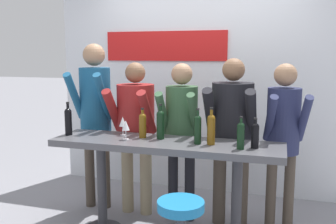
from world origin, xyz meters
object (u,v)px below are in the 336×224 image
object	(u,v)px
wine_bottle_3	(68,120)
wine_glass_0	(126,126)
person_far_left	(95,107)
wine_bottle_4	(211,128)
person_left	(136,123)
wine_bottle_2	(160,123)
person_center_left	(181,124)
person_center_right	(283,128)
wine_bottle_0	(241,134)
tasting_table	(165,159)
person_center	(232,125)
wine_glass_1	(123,122)
wine_bottle_5	(255,134)
wine_bottle_1	(143,124)
wine_bottle_6	(198,128)

from	to	relation	value
wine_bottle_3	wine_glass_0	world-z (taller)	wine_bottle_3
person_far_left	wine_bottle_4	distance (m)	1.45
person_left	wine_bottle_2	xyz separation A→B (m)	(0.40, -0.40, 0.09)
person_left	person_center_left	size ratio (longest dim) A/B	1.00
person_far_left	person_center_right	distance (m)	1.95
wine_bottle_0	wine_bottle_4	bearing A→B (deg)	161.78
person_left	wine_glass_0	distance (m)	0.54
tasting_table	wine_bottle_2	bearing A→B (deg)	134.22
wine_bottle_4	person_center	bearing A→B (deg)	76.72
person_center	wine_bottle_2	distance (m)	0.72
wine_bottle_4	person_far_left	bearing A→B (deg)	159.70
person_far_left	wine_glass_1	world-z (taller)	person_far_left
person_center	wine_bottle_5	distance (m)	0.56
person_center	wine_bottle_3	size ratio (longest dim) A/B	5.21
person_far_left	person_left	size ratio (longest dim) A/B	1.12
person_center_right	wine_bottle_0	distance (m)	0.68
person_far_left	wine_glass_0	size ratio (longest dim) A/B	10.18
person_far_left	person_left	world-z (taller)	person_far_left
person_far_left	wine_bottle_5	distance (m)	1.80
person_center_left	person_center	distance (m)	0.50
tasting_table	wine_bottle_5	distance (m)	0.83
person_far_left	person_center	xyz separation A→B (m)	(1.47, -0.02, -0.12)
person_far_left	wine_bottle_1	size ratio (longest dim) A/B	6.53
person_left	wine_bottle_1	size ratio (longest dim) A/B	5.83
person_left	wine_glass_1	world-z (taller)	person_left
person_center_left	wine_glass_1	size ratio (longest dim) A/B	9.06
wine_bottle_2	wine_glass_1	bearing A→B (deg)	173.12
wine_bottle_0	wine_bottle_6	bearing A→B (deg)	168.64
person_center_right	wine_bottle_3	world-z (taller)	person_center_right
person_center_left	wine_bottle_6	world-z (taller)	person_center_left
person_center	wine_bottle_6	bearing A→B (deg)	-114.40
person_center_left	wine_bottle_4	bearing A→B (deg)	-51.76
person_center_right	wine_bottle_2	world-z (taller)	person_center_right
wine_bottle_5	wine_glass_1	size ratio (longest dim) A/B	1.43
person_far_left	wine_glass_0	bearing A→B (deg)	-48.18
person_left	wine_glass_0	bearing A→B (deg)	-76.02
wine_bottle_4	wine_bottle_5	size ratio (longest dim) A/B	1.26
wine_glass_1	wine_bottle_0	bearing A→B (deg)	-10.61
person_left	wine_bottle_1	xyz separation A→B (m)	(0.23, -0.40, 0.07)
person_far_left	wine_bottle_4	bearing A→B (deg)	-25.87
person_center_left	wine_bottle_2	bearing A→B (deg)	-105.20
wine_bottle_3	wine_bottle_2	bearing A→B (deg)	5.92
tasting_table	person_center_left	world-z (taller)	person_center_left
person_center_left	person_center	bearing A→B (deg)	1.12
wine_bottle_4	wine_glass_0	bearing A→B (deg)	-177.11
person_center_right	wine_bottle_5	size ratio (longest dim) A/B	6.36
person_left	wine_bottle_2	size ratio (longest dim) A/B	4.99
tasting_table	person_center_left	xyz separation A→B (m)	(0.03, 0.46, 0.24)
person_center_right	wine_glass_1	world-z (taller)	person_center_right
person_center	wine_bottle_1	xyz separation A→B (m)	(-0.77, -0.40, 0.04)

